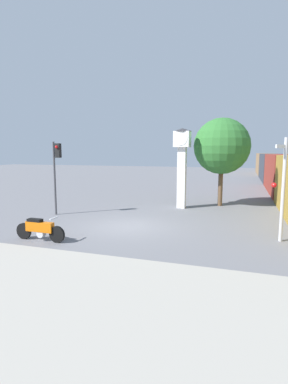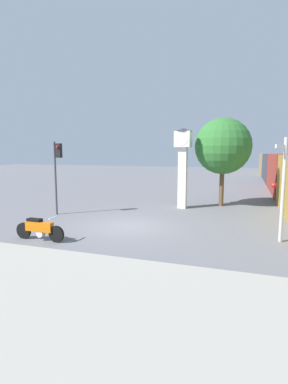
{
  "view_description": "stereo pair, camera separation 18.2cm",
  "coord_description": "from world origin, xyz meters",
  "px_view_note": "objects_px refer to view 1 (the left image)",
  "views": [
    {
      "loc": [
        5.23,
        -13.27,
        3.6
      ],
      "look_at": [
        0.57,
        0.79,
        1.63
      ],
      "focal_mm": 28.0,
      "sensor_mm": 36.0,
      "label": 1
    },
    {
      "loc": [
        5.4,
        -13.21,
        3.6
      ],
      "look_at": [
        0.57,
        0.79,
        1.63
      ],
      "focal_mm": 28.0,
      "sensor_mm": 36.0,
      "label": 2
    }
  ],
  "objects_px": {
    "traffic_light": "(56,165)",
    "motorcycle": "(40,229)",
    "railroad_crossing_signal": "(283,186)",
    "street_tree": "(222,146)",
    "freight_train": "(278,170)",
    "clock_tower": "(182,156)"
  },
  "relations": [
    {
      "from": "traffic_light",
      "to": "motorcycle",
      "type": "bearing_deg",
      "value": -63.63
    },
    {
      "from": "motorcycle",
      "to": "traffic_light",
      "type": "xyz_separation_m",
      "value": [
        -2.31,
        4.66,
        2.4
      ]
    },
    {
      "from": "motorcycle",
      "to": "railroad_crossing_signal",
      "type": "relative_size",
      "value": 0.55
    },
    {
      "from": "motorcycle",
      "to": "street_tree",
      "type": "height_order",
      "value": "street_tree"
    },
    {
      "from": "freight_train",
      "to": "traffic_light",
      "type": "relative_size",
      "value": 11.38
    },
    {
      "from": "railroad_crossing_signal",
      "to": "street_tree",
      "type": "height_order",
      "value": "street_tree"
    },
    {
      "from": "railroad_crossing_signal",
      "to": "street_tree",
      "type": "distance_m",
      "value": 8.36
    },
    {
      "from": "traffic_light",
      "to": "clock_tower",
      "type": "bearing_deg",
      "value": 34.59
    },
    {
      "from": "clock_tower",
      "to": "freight_train",
      "type": "xyz_separation_m",
      "value": [
        7.36,
        16.82,
        -1.66
      ]
    },
    {
      "from": "freight_train",
      "to": "street_tree",
      "type": "bearing_deg",
      "value": -108.26
    },
    {
      "from": "traffic_light",
      "to": "street_tree",
      "type": "relative_size",
      "value": 0.72
    },
    {
      "from": "freight_train",
      "to": "railroad_crossing_signal",
      "type": "height_order",
      "value": "railroad_crossing_signal"
    },
    {
      "from": "freight_train",
      "to": "traffic_light",
      "type": "height_order",
      "value": "traffic_light"
    },
    {
      "from": "motorcycle",
      "to": "freight_train",
      "type": "bearing_deg",
      "value": 67.0
    },
    {
      "from": "railroad_crossing_signal",
      "to": "street_tree",
      "type": "xyz_separation_m",
      "value": [
        -2.96,
        7.63,
        1.72
      ]
    },
    {
      "from": "clock_tower",
      "to": "traffic_light",
      "type": "distance_m",
      "value": 7.74
    },
    {
      "from": "street_tree",
      "to": "motorcycle",
      "type": "bearing_deg",
      "value": -121.0
    },
    {
      "from": "freight_train",
      "to": "traffic_light",
      "type": "xyz_separation_m",
      "value": [
        -13.72,
        -21.21,
        1.18
      ]
    },
    {
      "from": "railroad_crossing_signal",
      "to": "street_tree",
      "type": "relative_size",
      "value": 0.71
    },
    {
      "from": "motorcycle",
      "to": "traffic_light",
      "type": "distance_m",
      "value": 5.73
    },
    {
      "from": "clock_tower",
      "to": "freight_train",
      "type": "distance_m",
      "value": 18.44
    },
    {
      "from": "clock_tower",
      "to": "traffic_light",
      "type": "xyz_separation_m",
      "value": [
        -6.36,
        -4.39,
        -0.48
      ]
    }
  ]
}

